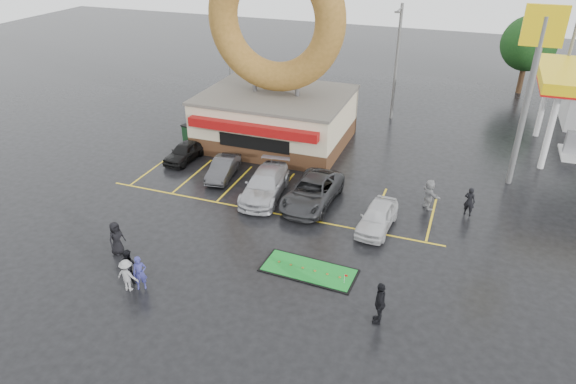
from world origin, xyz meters
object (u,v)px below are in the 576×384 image
(car_black, at_px, (185,152))
(car_white, at_px, (377,217))
(car_grey, at_px, (312,192))
(person_cameraman, at_px, (380,303))
(dumpster, at_px, (197,135))
(streetlight_right, at_px, (565,71))
(shell_sign, at_px, (535,65))
(putting_green, at_px, (309,270))
(person_blue, at_px, (140,273))
(car_silver, at_px, (265,184))
(streetlight_left, at_px, (229,49))
(car_dgrey, at_px, (223,168))
(streetlight_mid, at_px, (397,60))
(donut_shop, at_px, (276,83))

(car_black, distance_m, car_white, 14.54)
(car_grey, bearing_deg, person_cameraman, -53.85)
(car_black, bearing_deg, dumpster, 107.80)
(streetlight_right, height_order, car_grey, streetlight_right)
(shell_sign, xyz_separation_m, putting_green, (-8.88, -12.94, -7.34))
(person_blue, distance_m, dumpster, 16.62)
(shell_sign, bearing_deg, person_blue, -132.80)
(car_silver, bearing_deg, car_grey, -4.00)
(person_cameraman, bearing_deg, streetlight_left, -149.00)
(shell_sign, xyz_separation_m, streetlight_right, (3.00, 9.92, -2.60))
(car_black, bearing_deg, shell_sign, 15.35)
(person_cameraman, bearing_deg, car_dgrey, -135.81)
(person_blue, bearing_deg, shell_sign, 13.12)
(streetlight_left, height_order, person_blue, streetlight_left)
(streetlight_left, relative_size, dumpster, 5.00)
(person_cameraman, distance_m, dumpster, 21.42)
(putting_green, bearing_deg, car_silver, 127.95)
(streetlight_mid, relative_size, car_silver, 1.72)
(car_dgrey, bearing_deg, car_black, 151.46)
(car_grey, xyz_separation_m, person_blue, (-4.77, -9.99, 0.08))
(car_white, distance_m, putting_green, 5.36)
(streetlight_right, bearing_deg, car_silver, -134.69)
(shell_sign, bearing_deg, car_grey, -147.83)
(streetlight_left, xyz_separation_m, car_silver, (9.39, -14.79, -4.02))
(streetlight_right, distance_m, person_blue, 32.68)
(car_silver, relative_size, person_cameraman, 2.69)
(car_dgrey, relative_size, person_cameraman, 1.90)
(person_blue, bearing_deg, streetlight_right, 21.16)
(car_dgrey, bearing_deg, streetlight_mid, 53.07)
(car_silver, bearing_deg, putting_green, -58.50)
(shell_sign, distance_m, car_white, 12.45)
(person_blue, bearing_deg, car_black, 78.12)
(shell_sign, relative_size, person_blue, 6.37)
(person_cameraman, bearing_deg, donut_shop, -152.79)
(streetlight_mid, relative_size, person_blue, 5.41)
(car_grey, bearing_deg, car_dgrey, 171.22)
(streetlight_left, height_order, dumpster, streetlight_left)
(car_black, xyz_separation_m, person_blue, (5.15, -12.62, 0.21))
(car_silver, relative_size, car_white, 1.33)
(streetlight_left, bearing_deg, car_grey, -50.08)
(streetlight_mid, xyz_separation_m, car_white, (2.33, -17.01, -4.11))
(shell_sign, bearing_deg, car_dgrey, -162.21)
(car_dgrey, height_order, car_white, car_white)
(streetlight_left, relative_size, car_white, 2.29)
(streetlight_mid, bearing_deg, donut_shop, -131.38)
(donut_shop, xyz_separation_m, car_black, (-4.65, -5.08, -3.84))
(shell_sign, xyz_separation_m, streetlight_left, (-23.00, 7.92, -2.60))
(car_black, height_order, person_blue, person_blue)
(car_silver, relative_size, dumpster, 2.90)
(person_cameraman, bearing_deg, car_white, -174.49)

